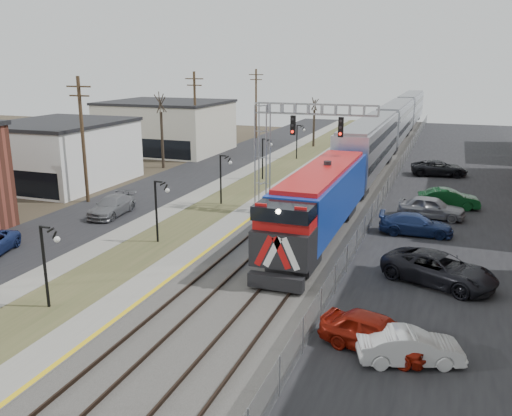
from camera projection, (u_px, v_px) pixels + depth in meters
The scene contains 24 objects.
street_west at pixel (179, 180), 52.16m from camera, with size 7.00×120.00×0.04m, color black.
sidewalk at pixel (222, 183), 50.67m from camera, with size 2.00×120.00×0.08m, color gray.
grass_median at pixel (252, 186), 49.68m from camera, with size 4.00×120.00×0.06m, color #414927.
platform at pixel (283, 187), 48.67m from camera, with size 2.00×120.00×0.24m, color gray.
ballast_bed at pixel (338, 192), 47.02m from camera, with size 8.00×120.00×0.20m, color #595651.
parking_lot at pixel (487, 205), 43.08m from camera, with size 16.00×120.00×0.04m, color black.
platform_edge at pixel (292, 187), 48.34m from camera, with size 0.24×120.00×0.01m, color gold.
track_near at pixel (315, 188), 47.63m from camera, with size 1.58×120.00×0.15m.
track_far at pixel (355, 191), 46.48m from camera, with size 1.58×120.00×0.15m.
train at pixel (388, 130), 66.05m from camera, with size 3.00×85.85×5.33m.
signal_gantry at pixel (284, 138), 40.14m from camera, with size 9.00×1.07×8.15m.
lampposts at pixel (159, 211), 34.01m from camera, with size 0.14×62.14×4.00m.
utility_poles at pixel (83, 141), 42.78m from camera, with size 0.28×80.28×10.00m.
fence at pixel (388, 188), 45.45m from camera, with size 0.04×120.00×1.60m, color gray.
buildings_west at pixel (14, 162), 44.73m from camera, with size 14.00×67.00×7.00m.
bare_trees at pixel (186, 146), 55.39m from camera, with size 12.30×42.30×5.95m.
car_lot_a at pixel (375, 334), 21.24m from camera, with size 1.79×4.44×1.51m, color maroon.
car_lot_b at pixel (410, 348), 20.41m from camera, with size 1.38×3.95×1.30m, color silver.
car_lot_c at pixel (439, 270), 27.64m from camera, with size 2.64×5.73×1.59m, color black.
car_lot_d at pixel (416, 225), 35.58m from camera, with size 1.93×4.75×1.38m, color navy.
car_lot_e at pixel (432, 208), 39.29m from camera, with size 1.89×4.70×1.60m, color gray.
car_lot_f at pixel (448, 199), 41.92m from camera, with size 1.60×4.59×1.51m, color #0C3C19.
car_street_b at pixel (112, 206), 40.07m from camera, with size 1.96×4.82×1.40m, color slate.
car_lot_g at pixel (439, 169), 53.88m from camera, with size 2.49×5.41×1.50m, color black.
Camera 1 is at (12.97, -10.41, 11.10)m, focal length 38.00 mm.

